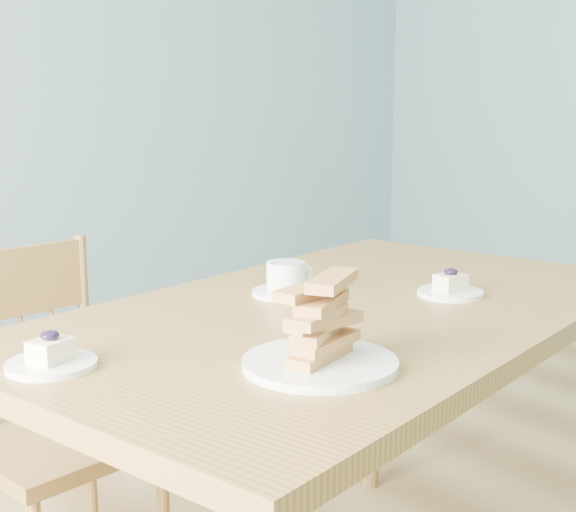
{
  "coord_description": "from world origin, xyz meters",
  "views": [
    {
      "loc": [
        -1.07,
        -1.03,
        1.14
      ],
      "look_at": [
        -0.14,
        0.17,
        0.85
      ],
      "focal_mm": 50.0,
      "sensor_mm": 36.0,
      "label": 1
    }
  ],
  "objects_px": {
    "dining_table": "(344,342)",
    "coffee_cup": "(286,281)",
    "biscotti_plate": "(320,336)",
    "dining_chair": "(53,423)",
    "cheesecake_plate_far": "(51,358)",
    "cheesecake_plate_near": "(450,289)"
  },
  "relations": [
    {
      "from": "coffee_cup",
      "to": "dining_chair",
      "type": "bearing_deg",
      "value": 146.49
    },
    {
      "from": "dining_chair",
      "to": "cheesecake_plate_far",
      "type": "xyz_separation_m",
      "value": [
        -0.2,
        -0.54,
        0.34
      ]
    },
    {
      "from": "cheesecake_plate_far",
      "to": "coffee_cup",
      "type": "distance_m",
      "value": 0.59
    },
    {
      "from": "biscotti_plate",
      "to": "dining_chair",
      "type": "bearing_deg",
      "value": 98.9
    },
    {
      "from": "cheesecake_plate_far",
      "to": "coffee_cup",
      "type": "relative_size",
      "value": 0.98
    },
    {
      "from": "cheesecake_plate_far",
      "to": "coffee_cup",
      "type": "xyz_separation_m",
      "value": [
        0.57,
        0.15,
        0.02
      ]
    },
    {
      "from": "cheesecake_plate_far",
      "to": "cheesecake_plate_near",
      "type": "bearing_deg",
      "value": -4.65
    },
    {
      "from": "dining_table",
      "to": "coffee_cup",
      "type": "xyz_separation_m",
      "value": [
        -0.03,
        0.15,
        0.1
      ]
    },
    {
      "from": "dining_table",
      "to": "coffee_cup",
      "type": "bearing_deg",
      "value": 88.84
    },
    {
      "from": "cheesecake_plate_near",
      "to": "biscotti_plate",
      "type": "bearing_deg",
      "value": -160.23
    },
    {
      "from": "dining_table",
      "to": "cheesecake_plate_far",
      "type": "relative_size",
      "value": 11.04
    },
    {
      "from": "dining_table",
      "to": "biscotti_plate",
      "type": "relative_size",
      "value": 6.35
    },
    {
      "from": "dining_chair",
      "to": "cheesecake_plate_near",
      "type": "bearing_deg",
      "value": -52.21
    },
    {
      "from": "cheesecake_plate_near",
      "to": "coffee_cup",
      "type": "distance_m",
      "value": 0.34
    },
    {
      "from": "dining_table",
      "to": "coffee_cup",
      "type": "height_order",
      "value": "coffee_cup"
    },
    {
      "from": "dining_table",
      "to": "coffee_cup",
      "type": "relative_size",
      "value": 10.84
    },
    {
      "from": "biscotti_plate",
      "to": "cheesecake_plate_near",
      "type": "bearing_deg",
      "value": 19.77
    },
    {
      "from": "dining_chair",
      "to": "biscotti_plate",
      "type": "bearing_deg",
      "value": -89.61
    },
    {
      "from": "cheesecake_plate_near",
      "to": "dining_chair",
      "type": "bearing_deg",
      "value": 136.3
    },
    {
      "from": "dining_chair",
      "to": "cheesecake_plate_far",
      "type": "bearing_deg",
      "value": -118.82
    },
    {
      "from": "cheesecake_plate_near",
      "to": "biscotti_plate",
      "type": "xyz_separation_m",
      "value": [
        -0.51,
        -0.18,
        0.04
      ]
    },
    {
      "from": "dining_table",
      "to": "dining_chair",
      "type": "distance_m",
      "value": 0.72
    }
  ]
}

